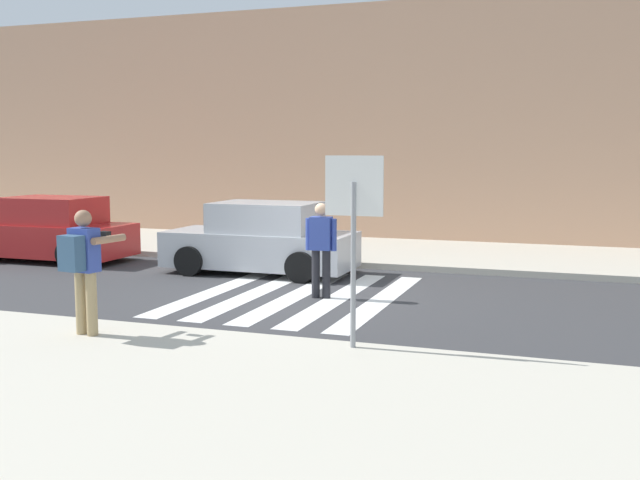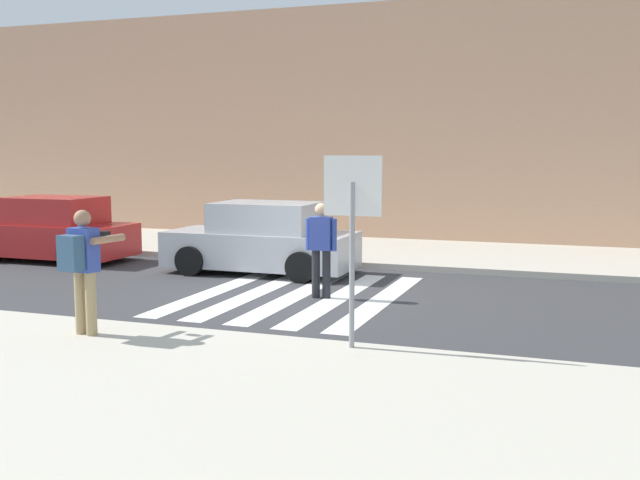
# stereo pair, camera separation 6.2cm
# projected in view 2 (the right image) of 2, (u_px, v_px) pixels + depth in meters

# --- Properties ---
(ground_plane) EXTENTS (120.00, 120.00, 0.00)m
(ground_plane) POSITION_uv_depth(u_px,v_px,m) (293.00, 297.00, 13.65)
(ground_plane) COLOR #38383A
(sidewalk_near) EXTENTS (60.00, 6.00, 0.14)m
(sidewalk_near) POSITION_uv_depth(u_px,v_px,m) (74.00, 399.00, 7.84)
(sidewalk_near) COLOR beige
(sidewalk_near) RESTS_ON ground
(sidewalk_far) EXTENTS (60.00, 4.80, 0.14)m
(sidewalk_far) POSITION_uv_depth(u_px,v_px,m) (379.00, 252.00, 19.25)
(sidewalk_far) COLOR beige
(sidewalk_far) RESTS_ON ground
(building_facade_far) EXTENTS (56.00, 4.00, 6.82)m
(building_facade_far) POSITION_uv_depth(u_px,v_px,m) (418.00, 126.00, 22.96)
(building_facade_far) COLOR tan
(building_facade_far) RESTS_ON ground
(crosswalk_stripe_0) EXTENTS (0.44, 5.20, 0.01)m
(crosswalk_stripe_0) POSITION_uv_depth(u_px,v_px,m) (219.00, 290.00, 14.37)
(crosswalk_stripe_0) COLOR silver
(crosswalk_stripe_0) RESTS_ON ground
(crosswalk_stripe_1) EXTENTS (0.44, 5.20, 0.01)m
(crosswalk_stripe_1) POSITION_uv_depth(u_px,v_px,m) (257.00, 292.00, 14.10)
(crosswalk_stripe_1) COLOR silver
(crosswalk_stripe_1) RESTS_ON ground
(crosswalk_stripe_2) EXTENTS (0.44, 5.20, 0.01)m
(crosswalk_stripe_2) POSITION_uv_depth(u_px,v_px,m) (297.00, 295.00, 13.83)
(crosswalk_stripe_2) COLOR silver
(crosswalk_stripe_2) RESTS_ON ground
(crosswalk_stripe_3) EXTENTS (0.44, 5.20, 0.01)m
(crosswalk_stripe_3) POSITION_uv_depth(u_px,v_px,m) (338.00, 298.00, 13.56)
(crosswalk_stripe_3) COLOR silver
(crosswalk_stripe_3) RESTS_ON ground
(crosswalk_stripe_4) EXTENTS (0.44, 5.20, 0.01)m
(crosswalk_stripe_4) POSITION_uv_depth(u_px,v_px,m) (380.00, 301.00, 13.30)
(crosswalk_stripe_4) COLOR silver
(crosswalk_stripe_4) RESTS_ON ground
(stop_sign) EXTENTS (0.76, 0.08, 2.46)m
(stop_sign) POSITION_uv_depth(u_px,v_px,m) (353.00, 209.00, 9.45)
(stop_sign) COLOR gray
(stop_sign) RESTS_ON sidewalk_near
(photographer_with_backpack) EXTENTS (0.66, 0.90, 1.72)m
(photographer_with_backpack) POSITION_uv_depth(u_px,v_px,m) (83.00, 261.00, 10.19)
(photographer_with_backpack) COLOR tan
(photographer_with_backpack) RESTS_ON sidewalk_near
(pedestrian_crossing) EXTENTS (0.58, 0.26, 1.72)m
(pedestrian_crossing) POSITION_uv_depth(u_px,v_px,m) (321.00, 245.00, 13.47)
(pedestrian_crossing) COLOR #232328
(pedestrian_crossing) RESTS_ON ground
(parked_car_red) EXTENTS (4.10, 1.92, 1.55)m
(parked_car_red) POSITION_uv_depth(u_px,v_px,m) (51.00, 231.00, 18.13)
(parked_car_red) COLOR red
(parked_car_red) RESTS_ON ground
(parked_car_silver) EXTENTS (4.10, 1.92, 1.55)m
(parked_car_silver) POSITION_uv_depth(u_px,v_px,m) (263.00, 240.00, 16.25)
(parked_car_silver) COLOR #B7BABF
(parked_car_silver) RESTS_ON ground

